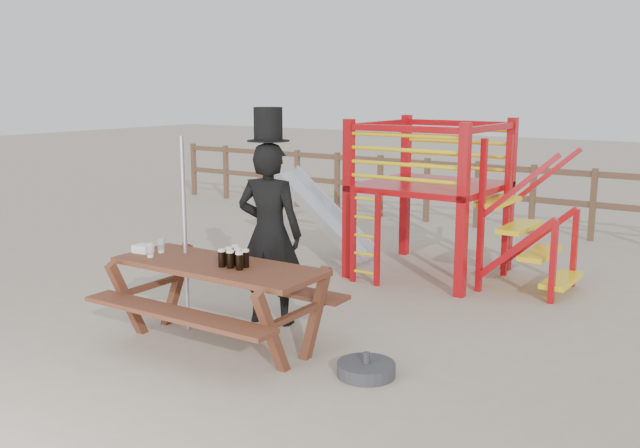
{
  "coord_description": "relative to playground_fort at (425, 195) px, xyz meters",
  "views": [
    {
      "loc": [
        4.3,
        -5.03,
        2.52
      ],
      "look_at": [
        0.31,
        0.8,
        1.14
      ],
      "focal_mm": 40.0,
      "sensor_mm": 36.0,
      "label": 1
    }
  ],
  "objects": [
    {
      "name": "ground",
      "position": [
        -0.12,
        -3.58,
        -1.07
      ],
      "size": [
        60.0,
        60.0,
        0.0
      ],
      "primitive_type": "plane",
      "color": "tan",
      "rests_on": "ground"
    },
    {
      "name": "back_fence",
      "position": [
        -0.12,
        3.42,
        -0.34
      ],
      "size": [
        15.09,
        0.09,
        1.2
      ],
      "color": "brown",
      "rests_on": "ground"
    },
    {
      "name": "playground_fort",
      "position": [
        0.0,
        0.0,
        0.0
      ],
      "size": [
        4.71,
        1.84,
        2.1
      ],
      "color": "#B50C11",
      "rests_on": "ground"
    },
    {
      "name": "picnic_table",
      "position": [
        -0.42,
        -3.65,
        -0.55
      ],
      "size": [
        2.17,
        1.52,
        0.83
      ],
      "rotation": [
        0.0,
        0.0,
        0.02
      ],
      "color": "brown",
      "rests_on": "ground"
    },
    {
      "name": "man_with_hat",
      "position": [
        -0.43,
        -2.82,
        -0.04
      ],
      "size": [
        0.81,
        0.63,
        2.31
      ],
      "rotation": [
        0.0,
        0.0,
        3.4
      ],
      "color": "black",
      "rests_on": "ground"
    },
    {
      "name": "metal_pole",
      "position": [
        -1.0,
        -3.5,
        -0.06
      ],
      "size": [
        0.04,
        0.04,
        2.03
      ],
      "primitive_type": "cylinder",
      "color": "#B2B2B7",
      "rests_on": "ground"
    },
    {
      "name": "parasol_base",
      "position": [
        1.17,
        -3.5,
        -1.01
      ],
      "size": [
        0.52,
        0.52,
        0.22
      ],
      "color": "#353539",
      "rests_on": "ground"
    },
    {
      "name": "paper_bag",
      "position": [
        -1.37,
        -3.74,
        -0.2
      ],
      "size": [
        0.2,
        0.16,
        0.08
      ],
      "primitive_type": "cube",
      "rotation": [
        0.0,
        0.0,
        0.13
      ],
      "color": "white",
      "rests_on": "picnic_table"
    },
    {
      "name": "stout_pints",
      "position": [
        -0.21,
        -3.65,
        -0.16
      ],
      "size": [
        0.29,
        0.28,
        0.17
      ],
      "color": "black",
      "rests_on": "picnic_table"
    },
    {
      "name": "empty_glasses",
      "position": [
        -1.18,
        -3.74,
        -0.17
      ],
      "size": [
        0.13,
        0.27,
        0.15
      ],
      "color": "silver",
      "rests_on": "picnic_table"
    }
  ]
}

